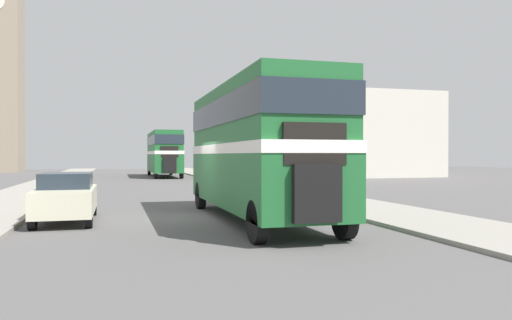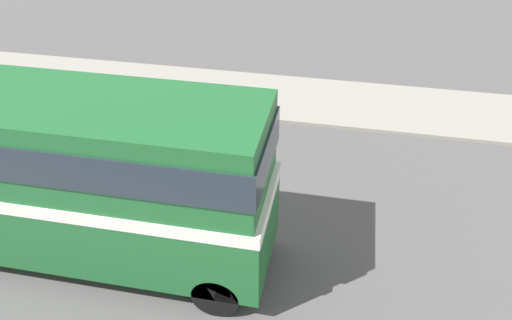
# 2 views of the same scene
# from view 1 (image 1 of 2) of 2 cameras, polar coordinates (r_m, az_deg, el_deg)

# --- Properties ---
(ground_plane) EXTENTS (120.00, 120.00, 0.00)m
(ground_plane) POSITION_cam_1_polar(r_m,az_deg,el_deg) (16.87, -7.71, -6.45)
(ground_plane) COLOR #565454
(sidewalk_right) EXTENTS (3.50, 120.00, 0.12)m
(sidewalk_right) POSITION_cam_1_polar(r_m,az_deg,el_deg) (19.02, 12.97, -5.49)
(sidewalk_right) COLOR gray
(sidewalk_right) RESTS_ON ground_plane
(double_decker_bus) EXTENTS (2.52, 9.89, 4.17)m
(double_decker_bus) POSITION_cam_1_polar(r_m,az_deg,el_deg) (15.67, 0.02, 2.08)
(double_decker_bus) COLOR #1E602D
(double_decker_bus) RESTS_ON ground_plane
(bus_distant) EXTENTS (2.52, 10.54, 4.25)m
(bus_distant) POSITION_cam_1_polar(r_m,az_deg,el_deg) (48.26, -10.48, 1.09)
(bus_distant) COLOR #1E602D
(bus_distant) RESTS_ON ground_plane
(car_parked_near) EXTENTS (1.67, 4.00, 1.51)m
(car_parked_near) POSITION_cam_1_polar(r_m,az_deg,el_deg) (16.48, -20.87, -3.94)
(car_parked_near) COLOR beige
(car_parked_near) RESTS_ON ground_plane
(pedestrian_walking) EXTENTS (0.34, 0.34, 1.67)m
(pedestrian_walking) POSITION_cam_1_polar(r_m,az_deg,el_deg) (29.75, 2.99, -1.36)
(pedestrian_walking) COLOR #282833
(pedestrian_walking) RESTS_ON sidewalk_right
(shop_building_block) EXTENTS (17.57, 11.87, 8.03)m
(shop_building_block) POSITION_cam_1_polar(r_m,az_deg,el_deg) (50.27, 9.01, 2.77)
(shop_building_block) COLOR beige
(shop_building_block) RESTS_ON ground_plane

